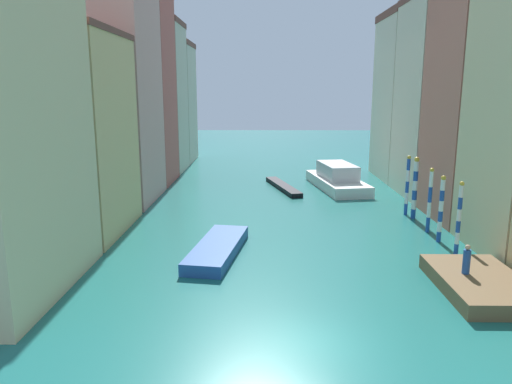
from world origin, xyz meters
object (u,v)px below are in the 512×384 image
(person_on_dock, at_px, (467,260))
(vaporetto_white, at_px, (337,179))
(waterfront_dock, at_px, (481,284))
(motorboat_0, at_px, (218,249))
(mooring_pole_1, at_px, (441,208))
(mooring_pole_3, at_px, (415,187))
(gondola_black, at_px, (283,187))
(mooring_pole_4, at_px, (407,185))
(mooring_pole_0, at_px, (459,218))
(mooring_pole_2, at_px, (430,200))

(person_on_dock, distance_m, vaporetto_white, 24.90)
(vaporetto_white, bearing_deg, waterfront_dock, -82.76)
(vaporetto_white, height_order, motorboat_0, vaporetto_white)
(mooring_pole_1, xyz_separation_m, motorboat_0, (-14.02, -2.63, -1.87))
(mooring_pole_1, bearing_deg, mooring_pole_3, 88.91)
(gondola_black, bearing_deg, vaporetto_white, 4.15)
(mooring_pole_4, bearing_deg, vaporetto_white, 110.26)
(mooring_pole_1, distance_m, gondola_black, 19.44)
(vaporetto_white, relative_size, motorboat_0, 1.37)
(waterfront_dock, relative_size, motorboat_0, 0.81)
(mooring_pole_0, bearing_deg, person_on_dock, -106.85)
(waterfront_dock, distance_m, gondola_black, 26.21)
(person_on_dock, xyz_separation_m, mooring_pole_3, (1.48, 13.22, 0.98))
(mooring_pole_0, distance_m, mooring_pole_3, 8.37)
(person_on_dock, bearing_deg, mooring_pole_3, 83.62)
(person_on_dock, xyz_separation_m, mooring_pole_2, (1.36, 9.57, 0.85))
(mooring_pole_0, distance_m, motorboat_0, 14.25)
(waterfront_dock, bearing_deg, vaporetto_white, 97.24)
(mooring_pole_3, bearing_deg, mooring_pole_0, -90.08)
(mooring_pole_0, xyz_separation_m, mooring_pole_2, (-0.10, 4.72, 0.01))
(mooring_pole_0, relative_size, mooring_pole_3, 0.94)
(mooring_pole_3, xyz_separation_m, gondola_black, (-9.45, 11.16, -2.19))
(mooring_pole_1, height_order, mooring_pole_4, mooring_pole_4)
(mooring_pole_4, xyz_separation_m, motorboat_0, (-13.90, -9.56, -2.03))
(gondola_black, bearing_deg, mooring_pole_3, -49.75)
(mooring_pole_0, xyz_separation_m, gondola_black, (-9.44, 19.53, -2.05))
(mooring_pole_0, height_order, mooring_pole_4, mooring_pole_4)
(waterfront_dock, relative_size, mooring_pole_0, 1.46)
(person_on_dock, distance_m, mooring_pole_3, 13.33)
(vaporetto_white, bearing_deg, mooring_pole_2, -75.42)
(mooring_pole_4, bearing_deg, mooring_pole_3, -78.60)
(waterfront_dock, height_order, gondola_black, waterfront_dock)
(mooring_pole_4, bearing_deg, person_on_dock, -94.95)
(person_on_dock, xyz_separation_m, gondola_black, (-7.97, 24.37, -1.21))
(mooring_pole_2, height_order, vaporetto_white, mooring_pole_2)
(mooring_pole_1, relative_size, mooring_pole_2, 0.97)
(mooring_pole_1, distance_m, vaporetto_white, 17.81)
(mooring_pole_4, xyz_separation_m, vaporetto_white, (-3.83, 10.39, -1.42))
(mooring_pole_1, distance_m, mooring_pole_4, 6.94)
(mooring_pole_1, relative_size, mooring_pole_4, 0.93)
(motorboat_0, bearing_deg, mooring_pole_0, 0.11)
(gondola_black, bearing_deg, mooring_pole_0, -64.21)
(waterfront_dock, relative_size, vaporetto_white, 0.59)
(vaporetto_white, bearing_deg, mooring_pole_0, -78.49)
(person_on_dock, relative_size, vaporetto_white, 0.13)
(waterfront_dock, xyz_separation_m, mooring_pole_3, (0.87, 13.61, 2.04))
(person_on_dock, relative_size, mooring_pole_1, 0.34)
(mooring_pole_3, height_order, vaporetto_white, mooring_pole_3)
(waterfront_dock, distance_m, mooring_pole_2, 10.17)
(gondola_black, bearing_deg, motorboat_0, -103.47)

